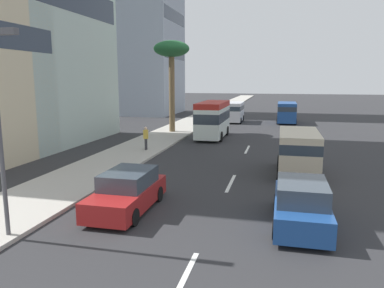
# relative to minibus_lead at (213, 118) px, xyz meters

# --- Properties ---
(ground_plane) EXTENTS (198.00, 198.00, 0.00)m
(ground_plane) POSITION_rel_minibus_lead_xyz_m (2.74, -3.49, -1.73)
(ground_plane) COLOR #2D2D30
(sidewalk_right) EXTENTS (162.00, 3.99, 0.15)m
(sidewalk_right) POSITION_rel_minibus_lead_xyz_m (2.74, 4.33, -1.66)
(sidewalk_right) COLOR #B2ADA3
(sidewalk_right) RESTS_ON ground_plane
(lane_stripe_near) EXTENTS (3.20, 0.16, 0.01)m
(lane_stripe_near) POSITION_rel_minibus_lead_xyz_m (-23.61, -3.49, -1.73)
(lane_stripe_near) COLOR silver
(lane_stripe_near) RESTS_ON ground_plane
(lane_stripe_mid) EXTENTS (3.20, 0.16, 0.01)m
(lane_stripe_mid) POSITION_rel_minibus_lead_xyz_m (-14.18, -3.49, -1.73)
(lane_stripe_mid) COLOR silver
(lane_stripe_mid) RESTS_ON ground_plane
(lane_stripe_far) EXTENTS (3.20, 0.16, 0.01)m
(lane_stripe_far) POSITION_rel_minibus_lead_xyz_m (-4.90, -3.49, -1.73)
(lane_stripe_far) COLOR silver
(lane_stripe_far) RESTS_ON ground_plane
(minibus_lead) EXTENTS (6.37, 2.26, 3.17)m
(minibus_lead) POSITION_rel_minibus_lead_xyz_m (0.00, 0.00, 0.00)
(minibus_lead) COLOR silver
(minibus_lead) RESTS_ON ground_plane
(car_second) EXTENTS (4.49, 1.90, 1.58)m
(car_second) POSITION_rel_minibus_lead_xyz_m (-18.99, 0.01, -0.98)
(car_second) COLOR #A51E1E
(car_second) RESTS_ON ground_plane
(van_third) EXTENTS (4.79, 2.19, 2.36)m
(van_third) POSITION_rel_minibus_lead_xyz_m (-11.56, -6.81, -0.38)
(van_third) COLOR beige
(van_third) RESTS_ON ground_plane
(van_fourth) EXTENTS (4.62, 2.21, 2.37)m
(van_fourth) POSITION_rel_minibus_lead_xyz_m (12.35, -0.30, -0.37)
(van_fourth) COLOR silver
(van_fourth) RESTS_ON ground_plane
(car_fifth) EXTENTS (4.54, 1.90, 1.67)m
(car_fifth) POSITION_rel_minibus_lead_xyz_m (-19.06, -6.61, -0.94)
(car_fifth) COLOR #1E478C
(car_fifth) RESTS_ON ground_plane
(van_sixth) EXTENTS (5.21, 2.22, 2.41)m
(van_sixth) POSITION_rel_minibus_lead_xyz_m (13.11, -6.50, -0.35)
(van_sixth) COLOR #1E478C
(van_sixth) RESTS_ON ground_plane
(pedestrian_near_lamp) EXTENTS (0.30, 0.34, 1.66)m
(pedestrian_near_lamp) POSITION_rel_minibus_lead_xyz_m (-7.47, 3.51, -0.67)
(pedestrian_near_lamp) COLOR #333338
(pedestrian_near_lamp) RESTS_ON sidewalk_right
(palm_tree) EXTENTS (3.34, 3.34, 8.53)m
(palm_tree) POSITION_rel_minibus_lead_xyz_m (2.02, 4.34, 5.73)
(palm_tree) COLOR brown
(palm_tree) RESTS_ON sidewalk_right
(street_lamp) EXTENTS (0.24, 0.97, 6.55)m
(street_lamp) POSITION_rel_minibus_lead_xyz_m (-22.41, 2.62, 2.48)
(street_lamp) COLOR #4C4C51
(street_lamp) RESTS_ON sidewalk_right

